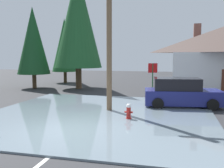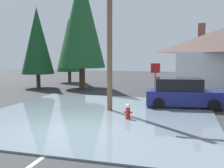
# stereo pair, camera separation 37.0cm
# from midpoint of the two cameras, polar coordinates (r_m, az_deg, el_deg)

# --- Properties ---
(ground_plane) EXTENTS (80.00, 80.00, 0.10)m
(ground_plane) POSITION_cam_midpoint_polar(r_m,az_deg,el_deg) (10.49, -10.51, -10.44)
(ground_plane) COLOR #2D2D30
(flood_puddle) EXTENTS (11.16, 11.21, 0.07)m
(flood_puddle) POSITION_cam_midpoint_polar(r_m,az_deg,el_deg) (13.04, -3.77, -6.65)
(flood_puddle) COLOR slate
(flood_puddle) RESTS_ON ground
(lane_stop_bar) EXTENTS (4.46, 0.73, 0.01)m
(lane_stop_bar) POSITION_cam_midpoint_polar(r_m,az_deg,el_deg) (9.29, -16.34, -12.47)
(lane_stop_bar) COLOR silver
(lane_stop_bar) RESTS_ON ground
(fire_hydrant) EXTENTS (0.38, 0.33, 0.76)m
(fire_hydrant) POSITION_cam_midpoint_polar(r_m,az_deg,el_deg) (11.94, 2.79, -6.18)
(fire_hydrant) COLOR #AD231E
(fire_hydrant) RESTS_ON ground
(utility_pole) EXTENTS (1.60, 0.28, 7.83)m
(utility_pole) POSITION_cam_midpoint_polar(r_m,az_deg,el_deg) (13.60, -1.42, 11.07)
(utility_pole) COLOR brown
(utility_pole) RESTS_ON ground
(stop_sign_far) EXTENTS (0.69, 0.28, 2.41)m
(stop_sign_far) POSITION_cam_midpoint_polar(r_m,az_deg,el_deg) (19.22, 8.41, 2.54)
(stop_sign_far) COLOR #1E4C28
(stop_sign_far) RESTS_ON ground
(house) EXTENTS (8.41, 7.13, 5.70)m
(house) POSITION_cam_midpoint_polar(r_m,az_deg,el_deg) (22.93, 22.70, 5.27)
(house) COLOR silver
(house) RESTS_ON ground
(parked_car) EXTENTS (4.48, 2.52, 1.67)m
(parked_car) POSITION_cam_midpoint_polar(r_m,az_deg,el_deg) (15.39, 14.25, -1.98)
(parked_car) COLOR navy
(parked_car) RESTS_ON ground
(pine_tree_tall_left) EXTENTS (2.92, 2.92, 7.29)m
(pine_tree_tall_left) POSITION_cam_midpoint_polar(r_m,az_deg,el_deg) (24.56, -17.42, 9.10)
(pine_tree_tall_left) COLOR #4C3823
(pine_tree_tall_left) RESTS_ON ground
(pine_tree_mid_left) EXTENTS (4.21, 4.21, 10.52)m
(pine_tree_mid_left) POSITION_cam_midpoint_polar(r_m,az_deg,el_deg) (23.73, -8.00, 14.05)
(pine_tree_mid_left) COLOR #4C3823
(pine_tree_mid_left) RESTS_ON ground
(pine_tree_far_center) EXTENTS (2.77, 2.77, 6.94)m
(pine_tree_far_center) POSITION_cam_midpoint_polar(r_m,az_deg,el_deg) (28.75, -10.76, 8.40)
(pine_tree_far_center) COLOR #4C3823
(pine_tree_far_center) RESTS_ON ground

